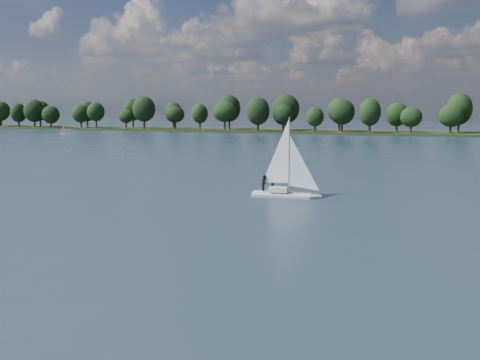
# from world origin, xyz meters

# --- Properties ---
(ground) EXTENTS (700.00, 700.00, 0.00)m
(ground) POSITION_xyz_m (0.00, 100.00, 0.00)
(ground) COLOR #233342
(ground) RESTS_ON ground
(far_shore) EXTENTS (660.00, 40.00, 1.50)m
(far_shore) POSITION_xyz_m (0.00, 212.00, 0.00)
(far_shore) COLOR black
(far_shore) RESTS_ON ground
(sailboat) EXTENTS (7.45, 2.88, 9.56)m
(sailboat) POSITION_xyz_m (-1.50, 41.57, 2.67)
(sailboat) COLOR silver
(sailboat) RESTS_ON ground
(dinghy_pink) EXTENTS (2.61, 1.53, 3.92)m
(dinghy_pink) POSITION_xyz_m (-127.56, 153.16, 0.93)
(dinghy_pink) COLOR white
(dinghy_pink) RESTS_ON ground
(pontoon) EXTENTS (4.17, 2.36, 0.50)m
(pontoon) POSITION_xyz_m (-158.00, 192.69, 0.00)
(pontoon) COLOR slate
(pontoon) RESTS_ON ground
(treeline) EXTENTS (562.89, 73.63, 17.69)m
(treeline) POSITION_xyz_m (-8.07, 208.04, 8.08)
(treeline) COLOR black
(treeline) RESTS_ON ground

